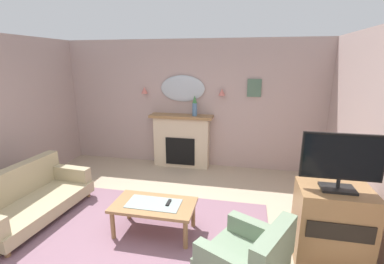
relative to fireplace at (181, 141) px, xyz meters
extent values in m
cube|color=tan|center=(0.17, -2.82, -0.62)|extent=(6.60, 6.98, 0.10)
cube|color=#B29993|center=(0.17, 0.22, 0.79)|extent=(6.60, 0.10, 2.73)
cube|color=#7F5B6B|center=(0.17, -2.62, -0.56)|extent=(3.20, 2.40, 0.01)
cube|color=beige|center=(0.00, 0.01, -0.02)|extent=(1.20, 0.28, 1.10)
cube|color=black|center=(0.00, -0.09, -0.19)|extent=(0.64, 0.12, 0.60)
cube|color=olive|center=(0.00, -0.01, 0.56)|extent=(1.36, 0.36, 0.06)
cylinder|color=#4C7093|center=(0.30, -0.03, 0.72)|extent=(0.10, 0.10, 0.27)
cone|color=#38753D|center=(0.30, -0.03, 0.94)|extent=(0.10, 0.10, 0.16)
ellipsoid|color=#B2BCC6|center=(0.00, 0.14, 1.14)|extent=(0.96, 0.06, 0.56)
cone|color=#D17066|center=(-0.85, 0.09, 1.09)|extent=(0.14, 0.14, 0.14)
cone|color=#D17066|center=(0.85, 0.09, 1.09)|extent=(0.14, 0.14, 0.14)
cube|color=#4C6B56|center=(1.50, 0.15, 1.18)|extent=(0.28, 0.03, 0.36)
cube|color=olive|center=(0.23, -2.46, -0.15)|extent=(1.10, 0.60, 0.04)
cube|color=#8C9E99|center=(0.23, -2.46, -0.13)|extent=(0.72, 0.36, 0.01)
cylinder|color=olive|center=(-0.26, -2.70, -0.37)|extent=(0.06, 0.06, 0.40)
cylinder|color=olive|center=(0.72, -2.70, -0.37)|extent=(0.06, 0.06, 0.40)
cylinder|color=olive|center=(-0.26, -2.22, -0.37)|extent=(0.06, 0.06, 0.40)
cylinder|color=olive|center=(0.72, -2.22, -0.37)|extent=(0.06, 0.06, 0.40)
cube|color=black|center=(0.42, -2.42, -0.12)|extent=(0.04, 0.16, 0.02)
cube|color=tan|center=(-1.63, -2.49, -0.38)|extent=(0.96, 1.76, 0.18)
cube|color=tan|center=(-1.98, -2.47, -0.05)|extent=(0.30, 1.71, 0.48)
cube|color=tan|center=(-1.58, -1.71, -0.17)|extent=(0.77, 0.21, 0.24)
cylinder|color=olive|center=(-1.35, -3.28, -0.52)|extent=(0.07, 0.07, 0.10)
cylinder|color=olive|center=(-1.24, -1.75, -0.52)|extent=(0.07, 0.07, 0.10)
cylinder|color=olive|center=(-1.92, -1.70, -0.52)|extent=(0.07, 0.07, 0.10)
cube|color=gray|center=(1.41, -3.00, -0.39)|extent=(1.08, 1.08, 0.16)
cube|color=gray|center=(1.72, -3.15, -0.09)|extent=(0.51, 0.78, 0.45)
cube|color=gray|center=(1.57, -2.70, -0.20)|extent=(0.70, 0.45, 0.22)
cube|color=gray|center=(1.26, -3.30, -0.20)|extent=(0.70, 0.45, 0.22)
cylinder|color=olive|center=(1.27, -2.54, -0.52)|extent=(0.06, 0.06, 0.10)
cube|color=olive|center=(2.42, -2.50, -0.12)|extent=(0.80, 0.56, 0.90)
cube|color=black|center=(2.42, -2.79, -0.03)|extent=(0.68, 0.02, 0.20)
cube|color=black|center=(2.42, -2.52, 0.34)|extent=(0.36, 0.24, 0.03)
cylinder|color=black|center=(2.42, -2.52, 0.41)|extent=(0.04, 0.04, 0.10)
cube|color=black|center=(2.42, -2.52, 0.72)|extent=(0.84, 0.04, 0.52)
cube|color=black|center=(2.42, -2.54, 0.72)|extent=(0.80, 0.01, 0.48)
camera|label=1|loc=(1.39, -5.55, 1.73)|focal=25.39mm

